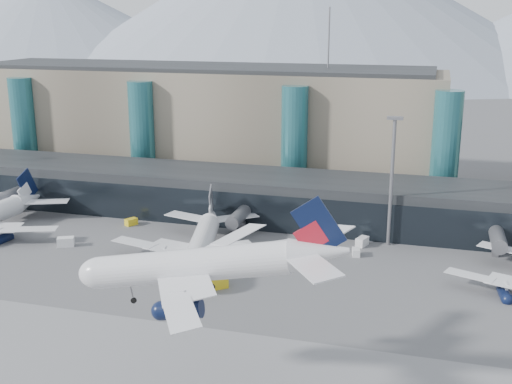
{
  "coord_description": "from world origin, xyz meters",
  "views": [
    {
      "loc": [
        37.27,
        -74.58,
        44.08
      ],
      "look_at": [
        7.26,
        32.0,
        13.41
      ],
      "focal_mm": 45.0,
      "sensor_mm": 36.0,
      "label": 1
    }
  ],
  "objects_px": {
    "jet_parked_mid": "(203,233)",
    "veh_b": "(131,222)",
    "lightmast_mid": "(392,174)",
    "veh_c": "(205,259)",
    "veh_d": "(362,242)",
    "veh_g": "(356,252)",
    "veh_h": "(215,282)",
    "veh_a": "(66,242)",
    "hero_jet": "(218,256)"
  },
  "relations": [
    {
      "from": "jet_parked_mid",
      "to": "veh_b",
      "type": "xyz_separation_m",
      "value": [
        -21.5,
        12.95,
        -3.75
      ]
    },
    {
      "from": "hero_jet",
      "to": "veh_c",
      "type": "distance_m",
      "value": 45.51
    },
    {
      "from": "veh_b",
      "to": "veh_d",
      "type": "relative_size",
      "value": 0.84
    },
    {
      "from": "jet_parked_mid",
      "to": "veh_d",
      "type": "height_order",
      "value": "jet_parked_mid"
    },
    {
      "from": "hero_jet",
      "to": "veh_c",
      "type": "relative_size",
      "value": 9.04
    },
    {
      "from": "hero_jet",
      "to": "veh_g",
      "type": "height_order",
      "value": "hero_jet"
    },
    {
      "from": "veh_g",
      "to": "jet_parked_mid",
      "type": "bearing_deg",
      "value": -85.35
    },
    {
      "from": "veh_b",
      "to": "veh_h",
      "type": "distance_m",
      "value": 39.02
    },
    {
      "from": "lightmast_mid",
      "to": "veh_d",
      "type": "relative_size",
      "value": 8.53
    },
    {
      "from": "hero_jet",
      "to": "veh_g",
      "type": "xyz_separation_m",
      "value": [
        9.77,
        50.86,
        -17.16
      ]
    },
    {
      "from": "veh_a",
      "to": "veh_d",
      "type": "xyz_separation_m",
      "value": [
        56.26,
        16.14,
        -0.05
      ]
    },
    {
      "from": "veh_h",
      "to": "veh_a",
      "type": "bearing_deg",
      "value": 122.22
    },
    {
      "from": "jet_parked_mid",
      "to": "veh_b",
      "type": "height_order",
      "value": "jet_parked_mid"
    },
    {
      "from": "jet_parked_mid",
      "to": "hero_jet",
      "type": "bearing_deg",
      "value": -170.0
    },
    {
      "from": "jet_parked_mid",
      "to": "veh_a",
      "type": "relative_size",
      "value": 11.44
    },
    {
      "from": "lightmast_mid",
      "to": "jet_parked_mid",
      "type": "bearing_deg",
      "value": -154.9
    },
    {
      "from": "veh_c",
      "to": "veh_g",
      "type": "distance_m",
      "value": 28.63
    },
    {
      "from": "veh_b",
      "to": "veh_g",
      "type": "xyz_separation_m",
      "value": [
        49.33,
        -5.22,
        -0.03
      ]
    },
    {
      "from": "jet_parked_mid",
      "to": "veh_a",
      "type": "distance_m",
      "value": 28.29
    },
    {
      "from": "hero_jet",
      "to": "veh_g",
      "type": "bearing_deg",
      "value": 75.42
    },
    {
      "from": "jet_parked_mid",
      "to": "veh_c",
      "type": "relative_size",
      "value": 9.88
    },
    {
      "from": "jet_parked_mid",
      "to": "veh_a",
      "type": "height_order",
      "value": "jet_parked_mid"
    },
    {
      "from": "veh_g",
      "to": "veh_a",
      "type": "bearing_deg",
      "value": -90.37
    },
    {
      "from": "jet_parked_mid",
      "to": "veh_g",
      "type": "relative_size",
      "value": 15.45
    },
    {
      "from": "jet_parked_mid",
      "to": "veh_h",
      "type": "bearing_deg",
      "value": -165.16
    },
    {
      "from": "lightmast_mid",
      "to": "jet_parked_mid",
      "type": "relative_size",
      "value": 0.7
    },
    {
      "from": "veh_a",
      "to": "veh_c",
      "type": "relative_size",
      "value": 0.86
    },
    {
      "from": "veh_b",
      "to": "veh_h",
      "type": "relative_size",
      "value": 0.63
    },
    {
      "from": "jet_parked_mid",
      "to": "veh_c",
      "type": "distance_m",
      "value": 5.65
    },
    {
      "from": "hero_jet",
      "to": "veh_h",
      "type": "relative_size",
      "value": 8.51
    },
    {
      "from": "hero_jet",
      "to": "veh_h",
      "type": "bearing_deg",
      "value": 106.66
    },
    {
      "from": "veh_b",
      "to": "veh_h",
      "type": "height_order",
      "value": "veh_h"
    },
    {
      "from": "veh_c",
      "to": "veh_d",
      "type": "distance_m",
      "value": 31.88
    },
    {
      "from": "veh_g",
      "to": "veh_h",
      "type": "distance_m",
      "value": 29.75
    },
    {
      "from": "veh_h",
      "to": "hero_jet",
      "type": "bearing_deg",
      "value": -109.98
    },
    {
      "from": "veh_a",
      "to": "veh_h",
      "type": "bearing_deg",
      "value": -42.93
    },
    {
      "from": "jet_parked_mid",
      "to": "veh_b",
      "type": "distance_m",
      "value": 25.37
    },
    {
      "from": "veh_d",
      "to": "veh_h",
      "type": "xyz_separation_m",
      "value": [
        -21.21,
        -27.15,
        0.24
      ]
    },
    {
      "from": "hero_jet",
      "to": "veh_h",
      "type": "xyz_separation_m",
      "value": [
        -10.96,
        29.53,
        -16.76
      ]
    },
    {
      "from": "veh_c",
      "to": "veh_b",
      "type": "bearing_deg",
      "value": 151.46
    },
    {
      "from": "veh_g",
      "to": "veh_c",
      "type": "bearing_deg",
      "value": -76.43
    },
    {
      "from": "veh_h",
      "to": "veh_c",
      "type": "bearing_deg",
      "value": 78.99
    },
    {
      "from": "veh_d",
      "to": "veh_g",
      "type": "bearing_deg",
      "value": -165.02
    },
    {
      "from": "hero_jet",
      "to": "veh_b",
      "type": "distance_m",
      "value": 70.73
    },
    {
      "from": "veh_a",
      "to": "veh_c",
      "type": "bearing_deg",
      "value": -28.41
    },
    {
      "from": "hero_jet",
      "to": "veh_d",
      "type": "bearing_deg",
      "value": 76.04
    },
    {
      "from": "veh_d",
      "to": "veh_g",
      "type": "relative_size",
      "value": 1.26
    },
    {
      "from": "hero_jet",
      "to": "veh_c",
      "type": "height_order",
      "value": "hero_jet"
    },
    {
      "from": "veh_g",
      "to": "veh_h",
      "type": "bearing_deg",
      "value": -55.05
    },
    {
      "from": "lightmast_mid",
      "to": "veh_c",
      "type": "xyz_separation_m",
      "value": [
        -31.42,
        -19.66,
        -13.38
      ]
    }
  ]
}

